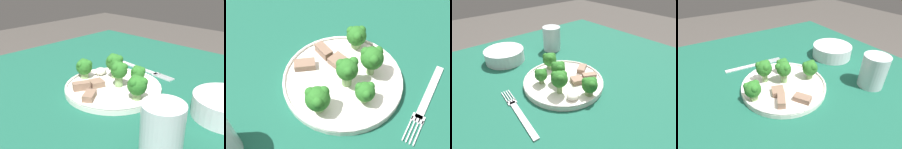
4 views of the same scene
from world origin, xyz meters
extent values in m
cube|color=#195642|center=(0.00, 0.00, 0.71)|extent=(1.06, 0.98, 0.03)
cylinder|color=brown|center=(0.47, -0.43, 0.35)|extent=(0.06, 0.06, 0.69)
cylinder|color=white|center=(-0.03, 0.01, 0.73)|extent=(0.25, 0.25, 0.01)
torus|color=white|center=(-0.03, 0.01, 0.74)|extent=(0.25, 0.25, 0.01)
cube|color=silver|center=(-0.21, -0.05, 0.72)|extent=(0.03, 0.15, 0.00)
cube|color=silver|center=(-0.20, 0.03, 0.72)|extent=(0.03, 0.02, 0.00)
cube|color=silver|center=(-0.19, 0.05, 0.72)|extent=(0.01, 0.06, 0.00)
cube|color=silver|center=(-0.19, 0.06, 0.72)|extent=(0.01, 0.06, 0.00)
cube|color=silver|center=(-0.20, 0.06, 0.72)|extent=(0.01, 0.06, 0.00)
cube|color=silver|center=(-0.21, 0.06, 0.72)|extent=(0.01, 0.06, 0.00)
cylinder|color=#7FA866|center=(-0.08, -0.03, 0.75)|extent=(0.02, 0.02, 0.03)
sphere|color=#286B23|center=(-0.08, -0.03, 0.78)|extent=(0.05, 0.05, 0.05)
sphere|color=#286B23|center=(-0.07, -0.03, 0.79)|extent=(0.02, 0.02, 0.02)
sphere|color=#286B23|center=(-0.09, -0.02, 0.79)|extent=(0.02, 0.02, 0.02)
sphere|color=#286B23|center=(-0.09, -0.04, 0.79)|extent=(0.02, 0.02, 0.02)
cylinder|color=#7FA866|center=(-0.02, 0.09, 0.74)|extent=(0.02, 0.02, 0.02)
sphere|color=#286B23|center=(-0.02, 0.09, 0.77)|extent=(0.05, 0.05, 0.05)
sphere|color=#286B23|center=(-0.01, 0.09, 0.78)|extent=(0.02, 0.02, 0.02)
sphere|color=#286B23|center=(-0.03, 0.11, 0.78)|extent=(0.02, 0.02, 0.02)
sphere|color=#286B23|center=(-0.03, 0.08, 0.78)|extent=(0.02, 0.02, 0.02)
cylinder|color=#7FA866|center=(-0.02, -0.09, 0.74)|extent=(0.02, 0.02, 0.02)
sphere|color=#286B23|center=(-0.02, -0.09, 0.77)|extent=(0.04, 0.04, 0.04)
sphere|color=#286B23|center=(-0.01, -0.09, 0.78)|extent=(0.02, 0.02, 0.02)
sphere|color=#286B23|center=(-0.03, -0.08, 0.78)|extent=(0.02, 0.02, 0.02)
sphere|color=#286B23|center=(-0.03, -0.10, 0.78)|extent=(0.02, 0.02, 0.02)
cylinder|color=#7FA866|center=(-0.09, 0.04, 0.74)|extent=(0.01, 0.01, 0.02)
sphere|color=#286B23|center=(-0.09, 0.04, 0.76)|extent=(0.04, 0.04, 0.04)
sphere|color=#286B23|center=(-0.08, 0.04, 0.77)|extent=(0.02, 0.02, 0.02)
sphere|color=#286B23|center=(-0.10, 0.05, 0.77)|extent=(0.02, 0.02, 0.02)
sphere|color=#286B23|center=(-0.10, 0.03, 0.77)|extent=(0.02, 0.02, 0.02)
cylinder|color=#7FA866|center=(-0.05, 0.02, 0.75)|extent=(0.02, 0.02, 0.03)
sphere|color=#286B23|center=(-0.05, 0.02, 0.78)|extent=(0.04, 0.04, 0.04)
sphere|color=#286B23|center=(-0.03, 0.02, 0.79)|extent=(0.02, 0.02, 0.02)
sphere|color=#286B23|center=(-0.05, 0.03, 0.79)|extent=(0.02, 0.02, 0.02)
sphere|color=#286B23|center=(-0.05, 0.00, 0.79)|extent=(0.02, 0.02, 0.02)
cube|color=#846651|center=(0.03, -0.04, 0.74)|extent=(0.05, 0.04, 0.02)
cube|color=#846651|center=(0.05, 0.01, 0.74)|extent=(0.05, 0.04, 0.02)
cube|color=#846651|center=(-0.01, -0.03, 0.74)|extent=(0.04, 0.04, 0.02)
ellipsoid|color=silver|center=(-0.07, -0.08, 0.74)|extent=(0.04, 0.03, 0.02)
camera|label=1|loc=(0.41, 0.43, 1.02)|focal=42.00mm
camera|label=2|loc=(-0.17, 0.31, 1.16)|focal=42.00mm
camera|label=3|loc=(-0.32, -0.34, 1.05)|focal=28.00mm
camera|label=4|loc=(0.33, -0.20, 1.04)|focal=28.00mm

